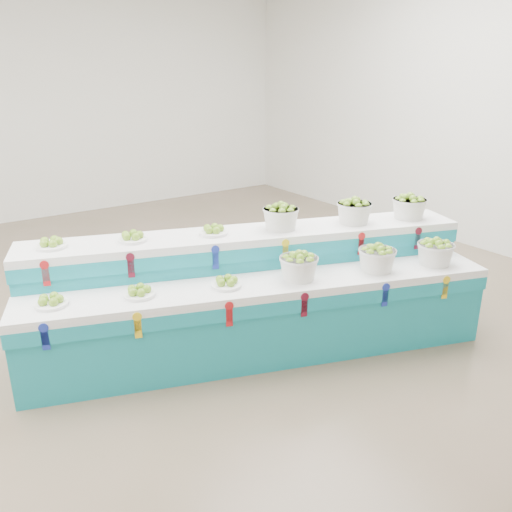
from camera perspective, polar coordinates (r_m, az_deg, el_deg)
name	(u,v)px	position (r m, az deg, el deg)	size (l,w,h in m)	color
ground	(144,339)	(5.16, -12.04, -8.82)	(10.00, 10.00, 0.00)	brown
back_wall	(4,96)	(9.40, -25.58, 15.35)	(10.00, 10.00, 0.00)	silver
display_stand	(256,294)	(4.75, 0.00, -4.09)	(4.06, 1.05, 1.02)	teal
plate_lower_left	(51,300)	(4.30, -21.34, -4.46)	(0.26, 0.26, 0.10)	white
plate_lower_mid	(139,291)	(4.27, -12.54, -3.67)	(0.26, 0.26, 0.10)	white
plate_lower_right	(226,281)	(4.35, -3.21, -2.74)	(0.26, 0.26, 0.10)	white
basket_lower_left	(299,266)	(4.49, 4.65, -1.06)	(0.33, 0.33, 0.24)	silver
basket_lower_mid	(377,258)	(4.79, 12.95, -0.18)	(0.33, 0.33, 0.24)	silver
basket_lower_right	(435,252)	(5.09, 18.83, 0.44)	(0.33, 0.33, 0.24)	silver
plate_upper_left	(51,242)	(4.67, -21.32, 1.38)	(0.26, 0.26, 0.10)	white
plate_upper_mid	(132,236)	(4.64, -13.24, 2.14)	(0.26, 0.26, 0.10)	white
plate_upper_right	(213,229)	(4.72, -4.63, 2.90)	(0.26, 0.26, 0.10)	white
basket_upper_left	(281,216)	(4.85, 2.70, 4.30)	(0.33, 0.33, 0.24)	silver
basket_upper_mid	(354,211)	(5.12, 10.57, 4.83)	(0.33, 0.33, 0.24)	silver
basket_upper_right	(409,207)	(5.41, 16.24, 5.15)	(0.33, 0.33, 0.24)	silver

